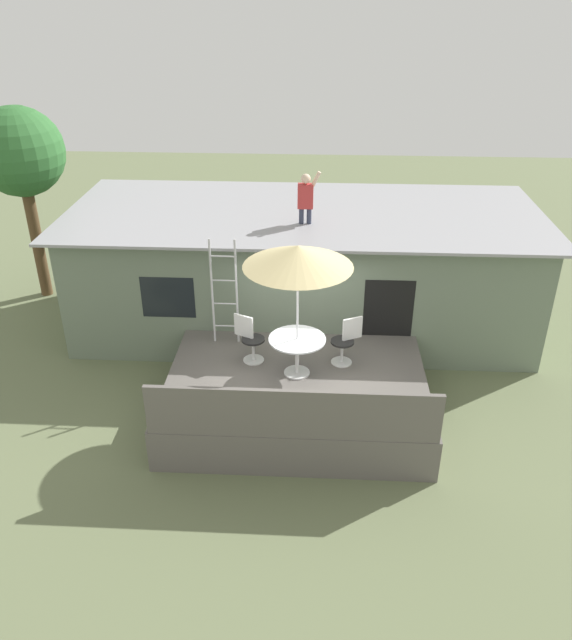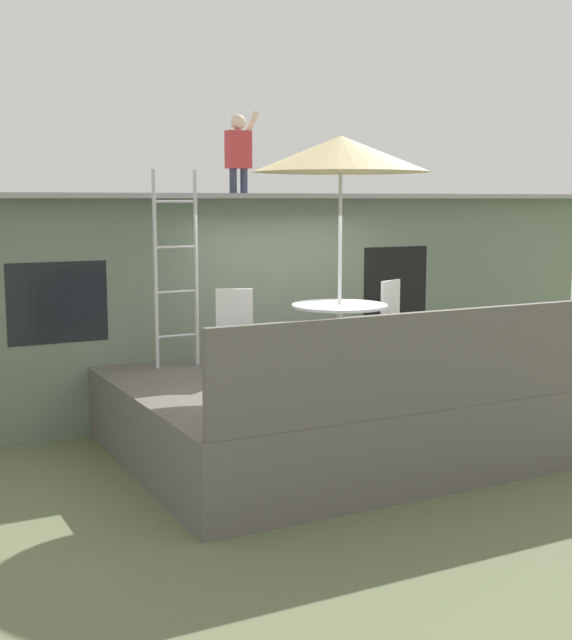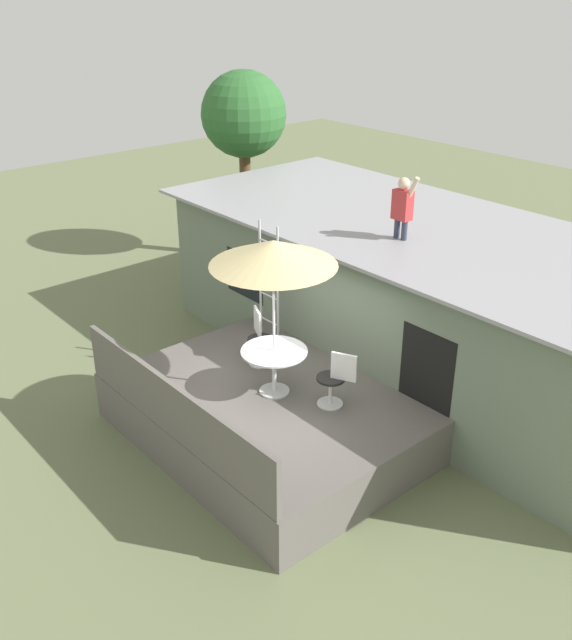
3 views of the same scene
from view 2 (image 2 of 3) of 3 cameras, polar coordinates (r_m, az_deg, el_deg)
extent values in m
plane|color=#66704C|center=(9.44, 3.83, -8.35)|extent=(40.00, 40.00, 0.00)
cube|color=slate|center=(12.34, -4.81, 1.91)|extent=(10.00, 4.00, 2.69)
cube|color=#99999E|center=(12.27, -4.89, 8.29)|extent=(10.50, 4.50, 0.06)
cube|color=black|center=(9.62, -15.12, 1.13)|extent=(1.10, 0.03, 0.90)
cube|color=black|center=(11.49, 7.30, -0.07)|extent=(1.00, 0.03, 2.00)
cube|color=#605B56|center=(9.34, 3.85, -5.99)|extent=(4.77, 3.65, 0.80)
cube|color=#605B56|center=(7.73, 10.76, -2.64)|extent=(4.67, 0.08, 0.90)
cylinder|color=silver|center=(9.32, 3.57, -3.40)|extent=(0.48, 0.48, 0.03)
cylinder|color=silver|center=(9.26, 3.59, -1.25)|extent=(0.07, 0.07, 0.71)
cylinder|color=silver|center=(9.20, 3.61, 0.96)|extent=(1.04, 1.04, 0.03)
cylinder|color=silver|center=(9.16, 3.64, 3.88)|extent=(0.04, 0.04, 2.40)
cone|color=beige|center=(9.14, 3.71, 11.09)|extent=(1.90, 1.90, 0.38)
cylinder|color=silver|center=(9.45, -8.78, 3.33)|extent=(0.04, 0.04, 2.20)
cylinder|color=silver|center=(9.62, -6.06, 3.46)|extent=(0.04, 0.04, 2.20)
cylinder|color=silver|center=(9.62, -7.33, -1.06)|extent=(0.48, 0.03, 0.03)
cylinder|color=silver|center=(9.55, -7.38, 1.90)|extent=(0.48, 0.03, 0.03)
cylinder|color=silver|center=(9.51, -7.44, 4.90)|extent=(0.48, 0.03, 0.03)
cylinder|color=silver|center=(9.50, -7.49, 7.91)|extent=(0.48, 0.03, 0.03)
cylinder|color=#33384C|center=(11.56, -3.58, 9.31)|extent=(0.10, 0.10, 0.34)
cylinder|color=#33384C|center=(11.62, -2.85, 9.31)|extent=(0.10, 0.10, 0.34)
cube|color=#B73333|center=(11.61, -3.23, 11.38)|extent=(0.32, 0.20, 0.50)
sphere|color=beige|center=(11.63, -3.24, 13.15)|extent=(0.20, 0.20, 0.20)
cylinder|color=beige|center=(11.70, -2.42, 12.83)|extent=(0.26, 0.08, 0.44)
cylinder|color=silver|center=(9.28, -2.22, -3.47)|extent=(0.40, 0.40, 0.02)
cylinder|color=silver|center=(9.24, -2.23, -2.14)|extent=(0.06, 0.06, 0.44)
cylinder|color=black|center=(9.20, -2.24, -0.73)|extent=(0.44, 0.44, 0.04)
cube|color=silver|center=(9.17, -3.50, 0.75)|extent=(0.38, 0.21, 0.44)
cylinder|color=silver|center=(10.11, 6.42, -2.55)|extent=(0.40, 0.40, 0.02)
cylinder|color=silver|center=(10.07, 6.44, -1.32)|extent=(0.06, 0.06, 0.44)
cylinder|color=black|center=(10.04, 6.46, -0.03)|extent=(0.44, 0.44, 0.04)
cube|color=silver|center=(10.18, 7.04, 1.44)|extent=(0.38, 0.21, 0.44)
camera|label=1|loc=(7.13, 91.55, 40.35)|focal=35.53mm
camera|label=3|loc=(12.96, 57.40, 23.02)|focal=40.03mm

